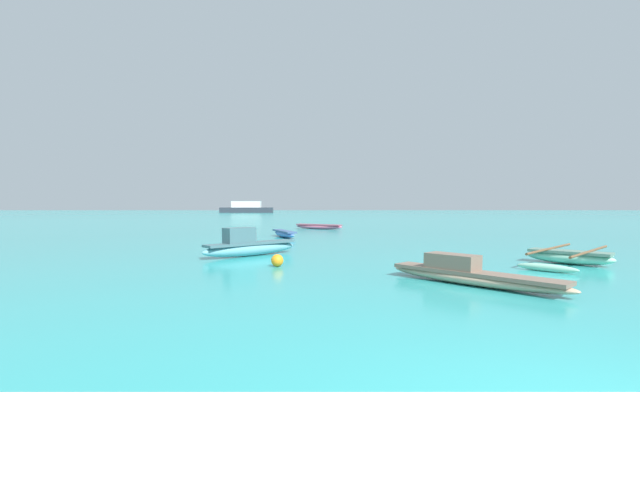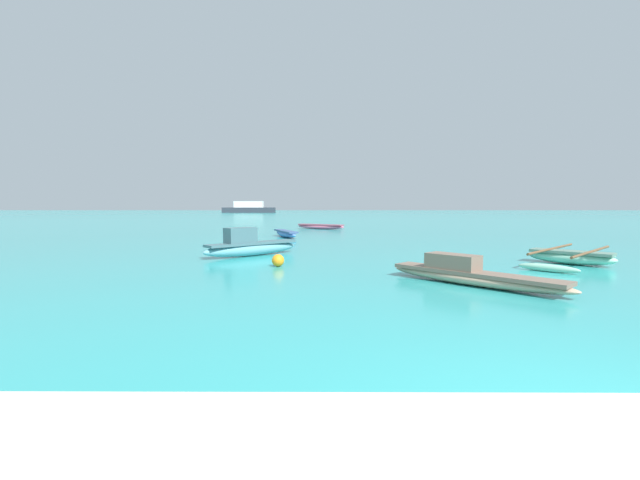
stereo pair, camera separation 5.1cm
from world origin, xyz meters
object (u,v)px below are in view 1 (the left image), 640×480
object	(u,v)px
moored_boat_2	(471,274)
moored_boat_1	(571,257)
distant_ferry	(248,208)
moored_boat_3	(250,246)
moored_boat_0	(286,233)
moored_boat_4	(320,226)
mooring_buoy_0	(279,260)

from	to	relation	value
moored_boat_2	moored_boat_1	bearing A→B (deg)	85.59
distant_ferry	moored_boat_1	bearing A→B (deg)	-73.53
moored_boat_2	distant_ferry	bearing A→B (deg)	150.14
moored_boat_1	moored_boat_3	distance (m)	9.70
moored_boat_0	distant_ferry	bearing A→B (deg)	169.70
distant_ferry	moored_boat_3	bearing A→B (deg)	-80.21
moored_boat_4	mooring_buoy_0	distance (m)	17.96
distant_ferry	moored_boat_2	bearing A→B (deg)	-76.90
moored_boat_0	moored_boat_3	size ratio (longest dim) A/B	0.99
moored_boat_3	distant_ferry	distance (m)	73.79
moored_boat_4	mooring_buoy_0	xyz separation A→B (m)	(-1.09, -17.92, -0.02)
moored_boat_2	moored_boat_4	distance (m)	20.82
moored_boat_3	mooring_buoy_0	world-z (taller)	moored_boat_3
moored_boat_1	mooring_buoy_0	world-z (taller)	moored_boat_1
moored_boat_3	distant_ferry	bearing A→B (deg)	56.51
moored_boat_1	moored_boat_2	size ratio (longest dim) A/B	1.18
moored_boat_1	moored_boat_4	xyz separation A→B (m)	(-7.24, 17.41, -0.02)
moored_boat_0	moored_boat_2	xyz separation A→B (m)	(5.05, -13.15, 0.02)
moored_boat_4	distant_ferry	xyz separation A→B (m)	(-14.82, 57.23, 0.76)
moored_boat_4	mooring_buoy_0	size ratio (longest dim) A/B	10.18
moored_boat_1	moored_boat_4	world-z (taller)	moored_boat_1
moored_boat_2	moored_boat_4	bearing A→B (deg)	146.11
moored_boat_1	moored_boat_4	size ratio (longest dim) A/B	1.14
moored_boat_4	moored_boat_2	bearing A→B (deg)	-50.94
moored_boat_1	moored_boat_4	bearing A→B (deg)	157.04
moored_boat_3	mooring_buoy_0	xyz separation A→B (m)	(1.18, -2.44, -0.17)
moored_boat_0	distant_ferry	world-z (taller)	distant_ferry
moored_boat_2	moored_boat_3	distance (m)	7.52
moored_boat_2	moored_boat_3	size ratio (longest dim) A/B	1.12
moored_boat_4	distant_ferry	bearing A→B (deg)	134.51
moored_boat_0	mooring_buoy_0	bearing A→B (deg)	-17.99
moored_boat_2	distant_ferry	size ratio (longest dim) A/B	0.32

